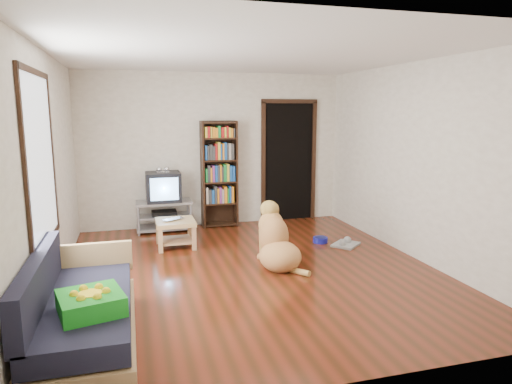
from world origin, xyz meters
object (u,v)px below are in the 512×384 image
object	(u,v)px
green_cushion	(91,303)
dog	(276,242)
bookshelf	(219,168)
tv_stand	(164,215)
coffee_table	(176,228)
dog_bowl	(320,240)
grey_rag	(346,244)
crt_tv	(163,186)
laptop	(175,220)
sofa	(80,316)

from	to	relation	value
green_cushion	dog	world-z (taller)	dog
bookshelf	dog	bearing A→B (deg)	-82.46
tv_stand	coffee_table	xyz separation A→B (m)	(0.09, -0.98, 0.01)
dog_bowl	grey_rag	bearing A→B (deg)	-39.81
dog_bowl	tv_stand	world-z (taller)	tv_stand
green_cushion	coffee_table	xyz separation A→B (m)	(0.94, 2.97, -0.22)
dog_bowl	grey_rag	size ratio (longest dim) A/B	0.55
tv_stand	bookshelf	size ratio (longest dim) A/B	0.50
dog	coffee_table	bearing A→B (deg)	134.82
crt_tv	bookshelf	bearing A→B (deg)	4.32
coffee_table	bookshelf	bearing A→B (deg)	51.15
grey_rag	laptop	bearing A→B (deg)	166.59
sofa	coffee_table	xyz separation A→B (m)	(1.06, 2.65, 0.02)
grey_rag	sofa	size ratio (longest dim) A/B	0.22
laptop	dog	xyz separation A→B (m)	(1.16, -1.14, -0.10)
bookshelf	dog	world-z (taller)	bookshelf
dog	green_cushion	bearing A→B (deg)	-139.26
crt_tv	dog	distance (m)	2.53
laptop	dog	distance (m)	1.62
tv_stand	bookshelf	xyz separation A→B (m)	(0.95, 0.09, 0.73)
grey_rag	bookshelf	xyz separation A→B (m)	(-1.57, 1.68, 0.99)
sofa	coffee_table	size ratio (longest dim) A/B	3.27
green_cushion	tv_stand	distance (m)	4.04
dog_bowl	dog	distance (m)	1.29
laptop	dog_bowl	distance (m)	2.18
dog_bowl	sofa	xyz separation A→B (m)	(-3.19, -2.30, 0.22)
dog_bowl	coffee_table	distance (m)	2.17
sofa	dog_bowl	bearing A→B (deg)	35.75
crt_tv	coffee_table	world-z (taller)	crt_tv
grey_rag	dog	bearing A→B (deg)	-156.33
bookshelf	crt_tv	bearing A→B (deg)	-175.68
crt_tv	bookshelf	xyz separation A→B (m)	(0.95, 0.07, 0.26)
green_cushion	laptop	world-z (taller)	green_cushion
green_cushion	bookshelf	bearing A→B (deg)	51.37
laptop	tv_stand	world-z (taller)	tv_stand
laptop	grey_rag	xyz separation A→B (m)	(2.43, -0.58, -0.40)
laptop	coffee_table	world-z (taller)	laptop
bookshelf	green_cushion	bearing A→B (deg)	-114.01
dog_bowl	coffee_table	size ratio (longest dim) A/B	0.40
dog_bowl	grey_rag	world-z (taller)	dog_bowl
dog_bowl	bookshelf	bearing A→B (deg)	131.53
tv_stand	dog	size ratio (longest dim) A/B	0.90
green_cushion	crt_tv	bearing A→B (deg)	63.29
bookshelf	sofa	distance (m)	4.26
tv_stand	sofa	distance (m)	3.76
laptop	sofa	size ratio (longest dim) A/B	0.18
tv_stand	coffee_table	size ratio (longest dim) A/B	1.64
green_cushion	coffee_table	size ratio (longest dim) A/B	0.84
crt_tv	sofa	distance (m)	3.81
crt_tv	sofa	bearing A→B (deg)	-104.93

